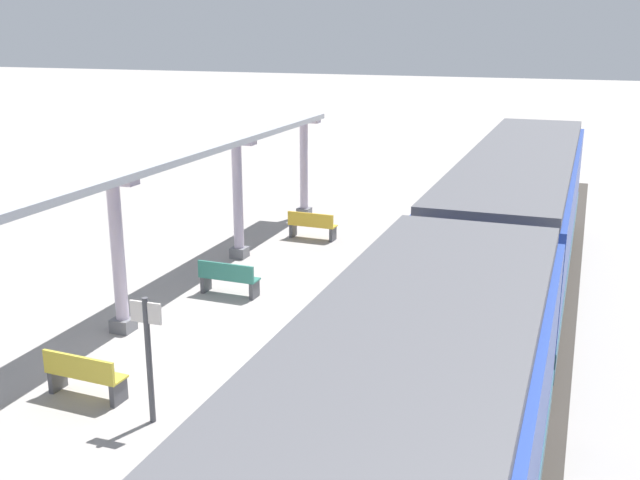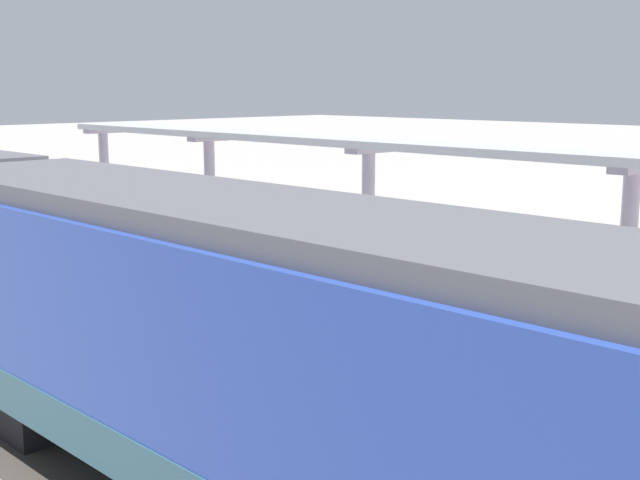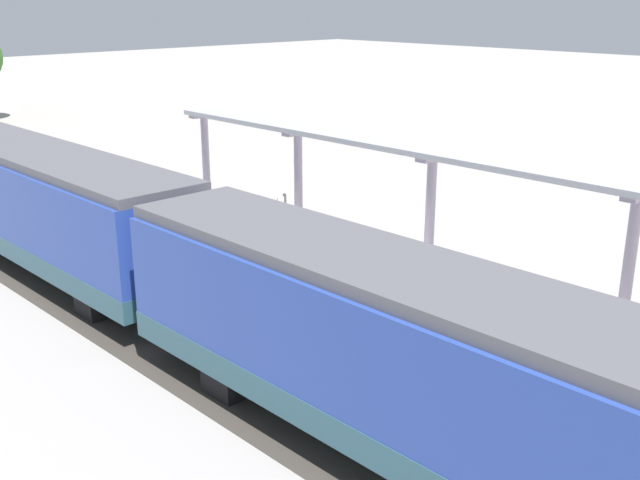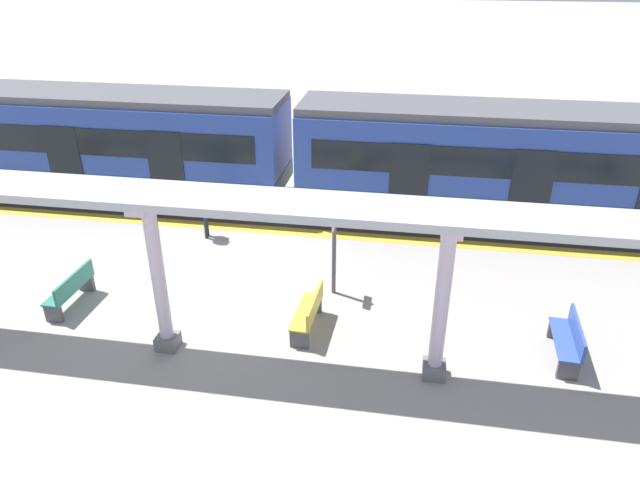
% 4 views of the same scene
% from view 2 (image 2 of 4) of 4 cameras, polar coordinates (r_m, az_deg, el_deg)
% --- Properties ---
extents(ground_plane, '(176.00, 176.00, 0.00)m').
position_cam_2_polar(ground_plane, '(16.20, -3.04, -6.21)').
color(ground_plane, '#9C9691').
extents(tactile_edge_strip, '(0.50, 28.11, 0.01)m').
position_cam_2_polar(tactile_edge_strip, '(14.49, -12.02, -8.45)').
color(tactile_edge_strip, gold).
rests_on(tactile_edge_strip, ground).
extents(trackbed, '(3.20, 40.11, 0.01)m').
position_cam_2_polar(trackbed, '(13.65, -18.65, -9.97)').
color(trackbed, '#38332D').
rests_on(trackbed, ground).
extents(train_near_carriage, '(2.65, 13.31, 3.48)m').
position_cam_2_polar(train_near_carriage, '(8.54, -2.03, -8.71)').
color(train_near_carriage, '#274199').
rests_on(train_near_carriage, ground).
extents(canopy_pillar_second, '(1.10, 0.44, 3.38)m').
position_cam_2_polar(canopy_pillar_second, '(14.71, 20.10, -1.66)').
color(canopy_pillar_second, slate).
rests_on(canopy_pillar_second, ground).
extents(canopy_pillar_third, '(1.10, 0.44, 3.38)m').
position_cam_2_polar(canopy_pillar_third, '(17.85, 3.28, 0.99)').
color(canopy_pillar_third, slate).
rests_on(canopy_pillar_third, ground).
extents(canopy_pillar_fourth, '(1.10, 0.44, 3.38)m').
position_cam_2_polar(canopy_pillar_fourth, '(21.86, -7.47, 2.66)').
color(canopy_pillar_fourth, slate).
rests_on(canopy_pillar_fourth, ground).
extents(canopy_pillar_fifth, '(1.10, 0.44, 3.38)m').
position_cam_2_polar(canopy_pillar_fifth, '(26.16, -14.39, 3.68)').
color(canopy_pillar_fifth, slate).
rests_on(canopy_pillar_fifth, ground).
extents(canopy_beam, '(1.20, 22.35, 0.16)m').
position_cam_2_polar(canopy_beam, '(17.58, 3.58, 6.56)').
color(canopy_beam, '#A8AAB2').
rests_on(canopy_beam, canopy_pillar_nearest).
extents(bench_near_end, '(1.52, 0.50, 0.86)m').
position_cam_2_polar(bench_near_end, '(19.33, -5.21, -2.14)').
color(bench_near_end, gold).
rests_on(bench_near_end, ground).
extents(bench_mid_platform, '(1.52, 0.52, 0.86)m').
position_cam_2_polar(bench_mid_platform, '(23.68, -13.24, -0.06)').
color(bench_mid_platform, '#3450A2').
rests_on(bench_mid_platform, ground).
extents(bench_extra_slot, '(1.51, 0.48, 0.86)m').
position_cam_2_polar(bench_extra_slot, '(15.53, 8.11, -5.34)').
color(bench_extra_slot, '#2E7464').
rests_on(bench_extra_slot, ground).
extents(trash_bin, '(0.48, 0.48, 0.88)m').
position_cam_2_polar(trash_bin, '(26.89, -16.78, 1.00)').
color(trash_bin, '#312626').
rests_on(trash_bin, ground).
extents(platform_info_sign, '(0.56, 0.10, 2.20)m').
position_cam_2_polar(platform_info_sign, '(18.46, -9.62, -0.04)').
color(platform_info_sign, '#4C4C51').
rests_on(platform_info_sign, ground).
extents(passenger_waiting_near_edge, '(0.48, 0.28, 1.58)m').
position_cam_2_polar(passenger_waiting_near_edge, '(13.98, -7.94, -4.80)').
color(passenger_waiting_near_edge, '#1A232D').
rests_on(passenger_waiting_near_edge, ground).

